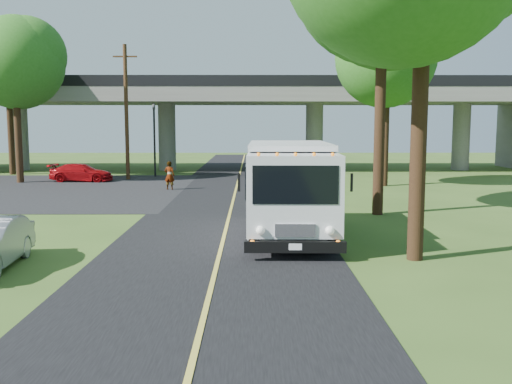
{
  "coord_description": "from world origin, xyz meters",
  "views": [
    {
      "loc": [
        0.96,
        -14.59,
        3.78
      ],
      "look_at": [
        1.07,
        3.56,
        1.6
      ],
      "focal_mm": 40.0,
      "sensor_mm": 36.0,
      "label": 1
    }
  ],
  "objects_px": {
    "utility_pole": "(126,111)",
    "tree_right_far": "(392,47)",
    "tree_left_lot": "(17,57)",
    "step_van": "(290,186)",
    "tree_left_far": "(10,73)",
    "traffic_signal": "(154,132)",
    "pedestrian": "(170,175)",
    "red_sedan": "(81,173)"
  },
  "relations": [
    {
      "from": "traffic_signal",
      "to": "utility_pole",
      "type": "xyz_separation_m",
      "value": [
        -1.5,
        -2.0,
        1.4
      ]
    },
    {
      "from": "tree_left_lot",
      "to": "red_sedan",
      "type": "relative_size",
      "value": 2.59
    },
    {
      "from": "traffic_signal",
      "to": "step_van",
      "type": "height_order",
      "value": "traffic_signal"
    },
    {
      "from": "tree_left_lot",
      "to": "pedestrian",
      "type": "bearing_deg",
      "value": -21.3
    },
    {
      "from": "tree_left_far",
      "to": "step_van",
      "type": "relative_size",
      "value": 1.32
    },
    {
      "from": "tree_right_far",
      "to": "pedestrian",
      "type": "xyz_separation_m",
      "value": [
        -13.01,
        -1.9,
        -7.47
      ]
    },
    {
      "from": "tree_left_lot",
      "to": "tree_left_far",
      "type": "bearing_deg",
      "value": 116.57
    },
    {
      "from": "traffic_signal",
      "to": "tree_left_lot",
      "type": "bearing_deg",
      "value": -151.89
    },
    {
      "from": "pedestrian",
      "to": "utility_pole",
      "type": "bearing_deg",
      "value": -44.26
    },
    {
      "from": "tree_right_far",
      "to": "red_sedan",
      "type": "xyz_separation_m",
      "value": [
        -19.47,
        2.87,
        -7.71
      ]
    },
    {
      "from": "step_van",
      "to": "tree_left_lot",
      "type": "bearing_deg",
      "value": 133.66
    },
    {
      "from": "traffic_signal",
      "to": "utility_pole",
      "type": "distance_m",
      "value": 2.86
    },
    {
      "from": "traffic_signal",
      "to": "tree_right_far",
      "type": "xyz_separation_m",
      "value": [
        15.21,
        -6.16,
        5.1
      ]
    },
    {
      "from": "utility_pole",
      "to": "tree_right_far",
      "type": "bearing_deg",
      "value": -14.0
    },
    {
      "from": "tree_left_lot",
      "to": "pedestrian",
      "type": "height_order",
      "value": "tree_left_lot"
    },
    {
      "from": "utility_pole",
      "to": "step_van",
      "type": "height_order",
      "value": "utility_pole"
    },
    {
      "from": "tree_right_far",
      "to": "tree_left_far",
      "type": "bearing_deg",
      "value": 162.9
    },
    {
      "from": "tree_right_far",
      "to": "tree_left_far",
      "type": "relative_size",
      "value": 1.11
    },
    {
      "from": "traffic_signal",
      "to": "tree_left_lot",
      "type": "relative_size",
      "value": 0.5
    },
    {
      "from": "traffic_signal",
      "to": "tree_left_far",
      "type": "height_order",
      "value": "tree_left_far"
    },
    {
      "from": "utility_pole",
      "to": "tree_left_lot",
      "type": "xyz_separation_m",
      "value": [
        -6.29,
        -2.16,
        3.31
      ]
    },
    {
      "from": "pedestrian",
      "to": "red_sedan",
      "type": "bearing_deg",
      "value": -22.04
    },
    {
      "from": "red_sedan",
      "to": "pedestrian",
      "type": "xyz_separation_m",
      "value": [
        6.47,
        -4.76,
        0.24
      ]
    },
    {
      "from": "traffic_signal",
      "to": "utility_pole",
      "type": "height_order",
      "value": "utility_pole"
    },
    {
      "from": "tree_left_lot",
      "to": "red_sedan",
      "type": "height_order",
      "value": "tree_left_lot"
    },
    {
      "from": "utility_pole",
      "to": "tree_right_far",
      "type": "height_order",
      "value": "tree_right_far"
    },
    {
      "from": "step_van",
      "to": "tree_right_far",
      "type": "bearing_deg",
      "value": 66.87
    },
    {
      "from": "utility_pole",
      "to": "step_van",
      "type": "relative_size",
      "value": 1.2
    },
    {
      "from": "red_sedan",
      "to": "pedestrian",
      "type": "distance_m",
      "value": 8.03
    },
    {
      "from": "tree_right_far",
      "to": "tree_left_far",
      "type": "xyz_separation_m",
      "value": [
        -26.0,
        8.0,
        -0.85
      ]
    },
    {
      "from": "tree_left_lot",
      "to": "red_sedan",
      "type": "xyz_separation_m",
      "value": [
        3.53,
        0.87,
        -7.31
      ]
    },
    {
      "from": "traffic_signal",
      "to": "pedestrian",
      "type": "distance_m",
      "value": 8.69
    },
    {
      "from": "traffic_signal",
      "to": "tree_right_far",
      "type": "bearing_deg",
      "value": -22.07
    },
    {
      "from": "traffic_signal",
      "to": "tree_right_far",
      "type": "distance_m",
      "value": 17.18
    },
    {
      "from": "traffic_signal",
      "to": "tree_right_far",
      "type": "relative_size",
      "value": 0.47
    },
    {
      "from": "traffic_signal",
      "to": "step_van",
      "type": "distance_m",
      "value": 23.2
    },
    {
      "from": "utility_pole",
      "to": "tree_left_lot",
      "type": "relative_size",
      "value": 0.86
    },
    {
      "from": "tree_left_lot",
      "to": "step_van",
      "type": "xyz_separation_m",
      "value": [
        16.0,
        -17.49,
        -6.2
      ]
    },
    {
      "from": "red_sedan",
      "to": "tree_left_lot",
      "type": "bearing_deg",
      "value": 106.61
    },
    {
      "from": "traffic_signal",
      "to": "red_sedan",
      "type": "height_order",
      "value": "traffic_signal"
    },
    {
      "from": "red_sedan",
      "to": "utility_pole",
      "type": "bearing_deg",
      "value": -62.02
    },
    {
      "from": "utility_pole",
      "to": "tree_left_lot",
      "type": "bearing_deg",
      "value": -161.03
    }
  ]
}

